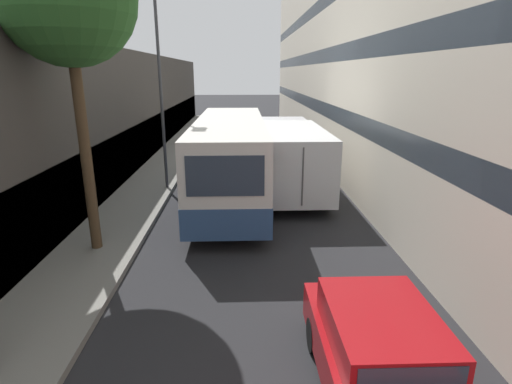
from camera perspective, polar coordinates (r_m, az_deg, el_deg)
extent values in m
plane|color=#232326|center=(16.01, -0.64, -0.62)|extent=(150.00, 150.00, 0.00)
cube|color=gray|center=(16.49, -16.10, -0.51)|extent=(2.25, 60.00, 0.15)
cube|color=#423D38|center=(16.65, -24.76, 8.75)|extent=(2.40, 60.00, 5.80)
cube|color=black|center=(16.70, -21.95, 3.00)|extent=(1.08, 60.00, 2.32)
cube|color=beige|center=(16.26, 18.66, 19.99)|extent=(2.40, 60.00, 11.86)
cube|color=#333D47|center=(16.11, 15.45, 9.69)|extent=(1.08, 60.00, 0.70)
cube|color=#333D47|center=(16.03, 16.20, 18.97)|extent=(1.08, 60.00, 0.70)
cube|color=#9E0F14|center=(6.74, 17.38, -22.78)|extent=(1.73, 3.86, 0.67)
cube|color=#9E0F14|center=(6.45, 17.58, -18.08)|extent=(1.52, 2.12, 0.54)
cube|color=#2D3847|center=(5.67, 21.38, -23.88)|extent=(1.35, 0.03, 0.41)
cylinder|color=black|center=(7.60, 8.18, -19.57)|extent=(0.16, 0.60, 0.60)
cylinder|color=black|center=(8.01, 20.08, -18.40)|extent=(0.16, 0.60, 0.60)
cube|color=silver|center=(15.28, -3.66, 5.31)|extent=(2.47, 10.10, 2.67)
cube|color=#2D4C7A|center=(15.48, -3.60, 2.10)|extent=(2.49, 10.12, 0.90)
cube|color=#2D3847|center=(15.20, -3.69, 6.79)|extent=(2.50, 9.29, 0.85)
cube|color=#2D3847|center=(10.24, -4.44, 2.27)|extent=(2.02, 0.04, 1.07)
cylinder|color=black|center=(18.66, -6.68, 3.37)|extent=(0.24, 1.00, 1.00)
cylinder|color=black|center=(18.61, 0.01, 3.45)|extent=(0.24, 1.00, 1.00)
cylinder|color=black|center=(12.68, -8.84, -3.19)|extent=(0.24, 1.00, 1.00)
cylinder|color=black|center=(12.60, 1.02, -3.10)|extent=(0.24, 1.00, 1.00)
cube|color=silver|center=(19.86, 3.63, 7.21)|extent=(2.37, 2.32, 2.19)
cube|color=silver|center=(15.80, 5.09, 4.87)|extent=(2.47, 5.97, 2.27)
cube|color=#4C4C4C|center=(12.92, 6.69, 2.13)|extent=(0.05, 0.02, 1.93)
cylinder|color=black|center=(19.98, 0.39, 4.32)|extent=(0.22, 0.96, 0.96)
cylinder|color=black|center=(20.20, 6.73, 4.34)|extent=(0.22, 0.96, 0.96)
cylinder|color=black|center=(14.39, 1.37, -0.65)|extent=(0.22, 0.96, 0.96)
cylinder|color=black|center=(14.68, 10.07, -0.55)|extent=(0.22, 0.96, 0.96)
cube|color=silver|center=(25.23, -5.43, 8.45)|extent=(1.93, 4.12, 1.83)
cube|color=#2D3847|center=(26.91, -5.24, 9.66)|extent=(1.54, 0.04, 0.64)
cylinder|color=black|center=(26.60, -7.12, 6.97)|extent=(0.16, 0.64, 0.64)
cylinder|color=black|center=(26.50, -3.35, 7.03)|extent=(0.16, 0.64, 0.64)
cylinder|color=black|center=(24.26, -7.59, 6.01)|extent=(0.16, 0.64, 0.64)
cylinder|color=black|center=(24.15, -3.47, 6.08)|extent=(0.16, 0.64, 0.64)
cylinder|color=#38383D|center=(16.53, -13.46, 14.12)|extent=(0.12, 0.12, 7.99)
cylinder|color=#4C3823|center=(11.22, -23.15, 4.98)|extent=(0.28, 0.28, 5.20)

